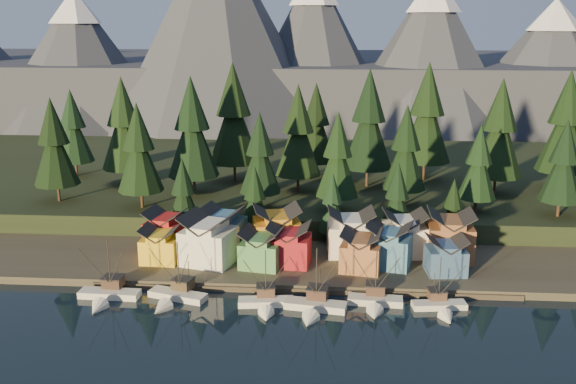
# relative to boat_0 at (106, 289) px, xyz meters

# --- Properties ---
(ground) EXTENTS (500.00, 500.00, 0.00)m
(ground) POSITION_rel_boat_0_xyz_m (35.38, -9.49, -2.20)
(ground) COLOR black
(ground) RESTS_ON ground
(shore_strip) EXTENTS (400.00, 50.00, 1.50)m
(shore_strip) POSITION_rel_boat_0_xyz_m (35.38, 30.51, -1.45)
(shore_strip) COLOR #393429
(shore_strip) RESTS_ON ground
(hillside) EXTENTS (420.00, 100.00, 6.00)m
(hillside) POSITION_rel_boat_0_xyz_m (35.38, 80.51, 0.80)
(hillside) COLOR black
(hillside) RESTS_ON ground
(dock) EXTENTS (80.00, 4.00, 1.00)m
(dock) POSITION_rel_boat_0_xyz_m (35.38, 7.01, -1.70)
(dock) COLOR #463E32
(dock) RESTS_ON ground
(mountain_ridge) EXTENTS (560.00, 190.00, 90.00)m
(mountain_ridge) POSITION_rel_boat_0_xyz_m (31.19, 204.10, 23.86)
(mountain_ridge) COLOR #424655
(mountain_ridge) RESTS_ON ground
(boat_0) EXTENTS (11.46, 12.42, 12.11)m
(boat_0) POSITION_rel_boat_0_xyz_m (0.00, 0.00, 0.00)
(boat_0) COLOR silver
(boat_0) RESTS_ON ground
(boat_1) EXTENTS (11.53, 12.01, 11.82)m
(boat_1) POSITION_rel_boat_0_xyz_m (12.28, 0.43, -0.05)
(boat_1) COLOR beige
(boat_1) RESTS_ON ground
(boat_2) EXTENTS (10.36, 11.09, 11.28)m
(boat_2) POSITION_rel_boat_0_xyz_m (29.12, -1.04, -0.10)
(boat_2) COLOR white
(boat_2) RESTS_ON ground
(boat_3) EXTENTS (11.46, 12.19, 12.35)m
(boat_3) POSITION_rel_boat_0_xyz_m (37.66, -2.04, 0.10)
(boat_3) COLOR beige
(boat_3) RESTS_ON ground
(boat_4) EXTENTS (10.19, 10.98, 11.81)m
(boat_4) POSITION_rel_boat_0_xyz_m (48.36, 0.98, 0.06)
(boat_4) COLOR beige
(boat_4) RESTS_ON ground
(boat_5) EXTENTS (9.98, 10.66, 10.39)m
(boat_5) POSITION_rel_boat_0_xyz_m (59.75, 0.02, -0.30)
(boat_5) COLOR silver
(boat_5) RESTS_ON ground
(house_front_0) EXTENTS (7.66, 7.28, 7.35)m
(house_front_0) POSITION_rel_boat_0_xyz_m (5.88, 15.81, 3.16)
(house_front_0) COLOR yellow
(house_front_0) RESTS_ON shore_strip
(house_front_1) EXTENTS (11.87, 11.59, 10.12)m
(house_front_1) POSITION_rel_boat_0_xyz_m (15.75, 15.85, 4.62)
(house_front_1) COLOR white
(house_front_1) RESTS_ON shore_strip
(house_front_2) EXTENTS (9.08, 9.13, 7.63)m
(house_front_2) POSITION_rel_boat_0_xyz_m (26.59, 14.71, 3.31)
(house_front_2) COLOR #478448
(house_front_2) RESTS_ON shore_strip
(house_front_3) EXTENTS (8.92, 8.57, 8.43)m
(house_front_3) POSITION_rel_boat_0_xyz_m (31.92, 16.35, 3.73)
(house_front_3) COLOR maroon
(house_front_3) RESTS_ON shore_strip
(house_front_4) EXTENTS (8.92, 9.41, 7.83)m
(house_front_4) POSITION_rel_boat_0_xyz_m (46.27, 14.64, 3.42)
(house_front_4) COLOR #9B5E37
(house_front_4) RESTS_ON shore_strip
(house_front_5) EXTENTS (10.11, 9.56, 8.86)m
(house_front_5) POSITION_rel_boat_0_xyz_m (51.80, 16.80, 3.96)
(house_front_5) COLOR #3A6689
(house_front_5) RESTS_ON shore_strip
(house_front_6) EXTENTS (7.90, 7.54, 7.29)m
(house_front_6) POSITION_rel_boat_0_xyz_m (62.54, 13.91, 3.13)
(house_front_6) COLOR #34527B
(house_front_6) RESTS_ON shore_strip
(house_back_0) EXTENTS (9.16, 8.89, 8.73)m
(house_back_0) POSITION_rel_boat_0_xyz_m (5.19, 23.00, 3.89)
(house_back_0) COLOR #A4191A
(house_back_0) RESTS_ON shore_strip
(house_back_1) EXTENTS (10.09, 10.17, 9.52)m
(house_back_1) POSITION_rel_boat_0_xyz_m (17.34, 23.12, 4.30)
(house_back_1) COLOR teal
(house_back_1) RESTS_ON shore_strip
(house_back_2) EXTENTS (11.17, 10.59, 10.05)m
(house_back_2) POSITION_rel_boat_0_xyz_m (28.89, 22.71, 4.58)
(house_back_2) COLOR orange
(house_back_2) RESTS_ON shore_strip
(house_back_3) EXTENTS (10.01, 9.03, 9.63)m
(house_back_3) POSITION_rel_boat_0_xyz_m (44.36, 22.91, 4.36)
(house_back_3) COLOR silver
(house_back_3) RESTS_ON shore_strip
(house_back_4) EXTENTS (9.17, 8.86, 9.26)m
(house_back_4) POSITION_rel_boat_0_xyz_m (55.45, 23.51, 4.17)
(house_back_4) COLOR white
(house_back_4) RESTS_ON shore_strip
(house_back_5) EXTENTS (9.24, 9.35, 10.07)m
(house_back_5) POSITION_rel_boat_0_xyz_m (64.55, 21.74, 4.59)
(house_back_5) COLOR brown
(house_back_5) RESTS_ON shore_strip
(tree_hill_0) EXTENTS (10.94, 10.94, 25.49)m
(tree_hill_0) POSITION_rel_boat_0_xyz_m (-26.62, 42.51, 17.74)
(tree_hill_0) COLOR #332319
(tree_hill_0) RESTS_ON hillside
(tree_hill_1) EXTENTS (12.48, 12.48, 29.07)m
(tree_hill_1) POSITION_rel_boat_0_xyz_m (-14.62, 58.51, 19.70)
(tree_hill_1) COLOR #332319
(tree_hill_1) RESTS_ON hillside
(tree_hill_2) EXTENTS (10.73, 10.73, 24.99)m
(tree_hill_2) POSITION_rel_boat_0_xyz_m (-4.62, 38.51, 17.46)
(tree_hill_2) COLOR #332319
(tree_hill_2) RESTS_ON hillside
(tree_hill_3) EXTENTS (12.91, 12.91, 30.08)m
(tree_hill_3) POSITION_rel_boat_0_xyz_m (5.38, 50.51, 20.25)
(tree_hill_3) COLOR #332319
(tree_hill_3) RESTS_ON hillside
(tree_hill_4) EXTENTS (13.92, 13.92, 32.43)m
(tree_hill_4) POSITION_rel_boat_0_xyz_m (13.38, 65.51, 21.54)
(tree_hill_4) COLOR #332319
(tree_hill_4) RESTS_ON hillside
(tree_hill_5) EXTENTS (9.84, 9.84, 22.93)m
(tree_hill_5) POSITION_rel_boat_0_xyz_m (23.38, 40.51, 16.34)
(tree_hill_5) COLOR #332319
(tree_hill_5) RESTS_ON hillside
(tree_hill_6) EXTENTS (11.91, 11.91, 27.74)m
(tree_hill_6) POSITION_rel_boat_0_xyz_m (31.38, 55.51, 18.97)
(tree_hill_6) COLOR #332319
(tree_hill_6) RESTS_ON hillside
(tree_hill_7) EXTENTS (10.06, 10.06, 23.43)m
(tree_hill_7) POSITION_rel_boat_0_xyz_m (41.38, 38.51, 16.61)
(tree_hill_7) COLOR #332319
(tree_hill_7) RESTS_ON hillside
(tree_hill_8) EXTENTS (13.39, 13.39, 31.18)m
(tree_hill_8) POSITION_rel_boat_0_xyz_m (49.38, 62.51, 20.85)
(tree_hill_8) COLOR #332319
(tree_hill_8) RESTS_ON hillside
(tree_hill_9) EXTENTS (10.40, 10.40, 24.22)m
(tree_hill_9) POSITION_rel_boat_0_xyz_m (57.38, 45.51, 17.04)
(tree_hill_9) COLOR #332319
(tree_hill_9) RESTS_ON hillside
(tree_hill_10) EXTENTS (13.90, 13.90, 32.39)m
(tree_hill_10) POSITION_rel_boat_0_xyz_m (65.38, 70.51, 21.51)
(tree_hill_10) COLOR #332319
(tree_hill_10) RESTS_ON hillside
(tree_hill_11) EXTENTS (8.81, 8.81, 20.53)m
(tree_hill_11) POSITION_rel_boat_0_xyz_m (73.38, 40.51, 15.02)
(tree_hill_11) COLOR #332319
(tree_hill_11) RESTS_ON hillside
(tree_hill_12) EXTENTS (12.66, 12.66, 29.48)m
(tree_hill_12) POSITION_rel_boat_0_xyz_m (81.38, 56.51, 19.92)
(tree_hill_12) COLOR #332319
(tree_hill_12) RESTS_ON hillside
(tree_hill_13) EXTENTS (9.56, 9.56, 22.26)m
(tree_hill_13) POSITION_rel_boat_0_xyz_m (91.38, 38.51, 15.97)
(tree_hill_13) COLOR #332319
(tree_hill_13) RESTS_ON hillside
(tree_hill_14) EXTENTS (13.36, 13.36, 31.13)m
(tree_hill_14) POSITION_rel_boat_0_xyz_m (99.38, 62.51, 20.82)
(tree_hill_14) COLOR #332319
(tree_hill_14) RESTS_ON hillside
(tree_hill_15) EXTENTS (11.37, 11.37, 26.48)m
(tree_hill_15) POSITION_rel_boat_0_xyz_m (35.38, 72.51, 18.28)
(tree_hill_15) COLOR #332319
(tree_hill_15) RESTS_ON hillside
(tree_hill_16) EXTENTS (10.59, 10.59, 24.66)m
(tree_hill_16) POSITION_rel_boat_0_xyz_m (-32.62, 68.51, 17.28)
(tree_hill_16) COLOR #332319
(tree_hill_16) RESTS_ON hillside
(tree_shore_0) EXTENTS (7.91, 7.91, 18.42)m
(tree_shore_0) POSITION_rel_boat_0_xyz_m (7.38, 30.51, 9.37)
(tree_shore_0) COLOR #332319
(tree_shore_0) RESTS_ON shore_strip
(tree_shore_1) EXTENTS (7.28, 7.28, 16.95)m
(tree_shore_1) POSITION_rel_boat_0_xyz_m (23.38, 30.51, 8.56)
(tree_shore_1) COLOR #332319
(tree_shore_1) RESTS_ON shore_strip
(tree_shore_2) EXTENTS (6.77, 6.77, 15.76)m
(tree_shore_2) POSITION_rel_boat_0_xyz_m (40.38, 30.51, 7.91)
(tree_shore_2) COLOR #332319
(tree_shore_2) RESTS_ON shore_strip
(tree_shore_3) EXTENTS (7.88, 7.88, 18.36)m
(tree_shore_3) POSITION_rel_boat_0_xyz_m (54.38, 30.51, 9.33)
(tree_shore_3) COLOR #332319
(tree_shore_3) RESTS_ON shore_strip
(tree_shore_4) EXTENTS (6.40, 6.40, 14.91)m
(tree_shore_4) POSITION_rel_boat_0_xyz_m (66.38, 30.51, 7.44)
(tree_shore_4) COLOR #332319
(tree_shore_4) RESTS_ON shore_strip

